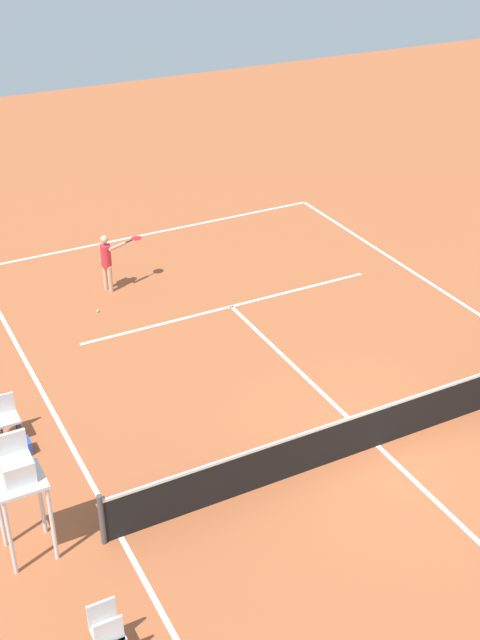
{
  "coord_description": "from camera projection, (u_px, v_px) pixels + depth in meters",
  "views": [
    {
      "loc": [
        8.51,
        10.37,
        10.51
      ],
      "look_at": [
        0.76,
        -4.54,
        0.8
      ],
      "focal_mm": 46.35,
      "sensor_mm": 36.0,
      "label": 1
    }
  ],
  "objects": [
    {
      "name": "player_serving",
      "position": [
        108.0,
        258.0,
        21.95
      ],
      "size": [
        1.29,
        0.58,
        1.62
      ],
      "rotation": [
        0.0,
        0.0,
        1.95
      ],
      "color": "#D8A884",
      "rests_on": "ground"
    },
    {
      "name": "equipment_bag",
      "position": [
        12.0,
        450.0,
        16.25
      ],
      "size": [
        0.76,
        0.32,
        0.3
      ],
      "primitive_type": "cube",
      "color": "#2647B7",
      "rests_on": "ground"
    },
    {
      "name": "umpire_chair",
      "position": [
        19.0,
        479.0,
        13.34
      ],
      "size": [
        0.8,
        0.8,
        2.41
      ],
      "color": "silver",
      "rests_on": "ground"
    },
    {
      "name": "tennis_ball",
      "position": [
        98.0,
        311.0,
        21.34
      ],
      "size": [
        0.07,
        0.07,
        0.07
      ],
      "primitive_type": "sphere",
      "color": "#CCE033",
      "rests_on": "ground"
    },
    {
      "name": "ground_plane",
      "position": [
        377.0,
        446.0,
        16.62
      ],
      "size": [
        60.0,
        60.0,
        0.0
      ],
      "primitive_type": "plane",
      "color": "#AD5933"
    },
    {
      "name": "court_lines",
      "position": [
        377.0,
        445.0,
        16.62
      ],
      "size": [
        11.06,
        23.75,
        0.01
      ],
      "color": "white",
      "rests_on": "ground"
    },
    {
      "name": "tennis_net",
      "position": [
        379.0,
        426.0,
        16.37
      ],
      "size": [
        11.66,
        0.1,
        1.07
      ],
      "color": "#4C4C51",
      "rests_on": "ground"
    },
    {
      "name": "courtside_chair_far",
      "position": [
        106.0,
        628.0,
        12.1
      ],
      "size": [
        0.44,
        0.46,
        0.95
      ],
      "color": "#262626",
      "rests_on": "ground"
    },
    {
      "name": "courtside_chair_mid",
      "position": [
        7.0,
        415.0,
        16.61
      ],
      "size": [
        0.44,
        0.46,
        0.95
      ],
      "color": "#262626",
      "rests_on": "ground"
    }
  ]
}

